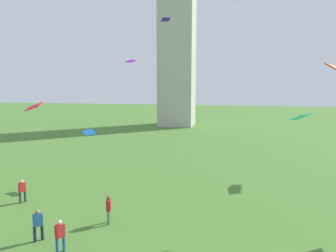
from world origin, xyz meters
TOP-DOWN VIEW (x-y plane):
  - monument_obelisk at (-8.91, 56.26)m, footprint 6.48×6.48m
  - person_0 at (-5.61, 8.44)m, footprint 0.41×0.48m
  - person_1 at (-7.31, 9.22)m, footprint 0.47×0.49m
  - person_2 at (-11.57, 13.68)m, footprint 0.39×0.47m
  - person_4 at (-4.61, 11.88)m, footprint 0.35×0.49m
  - kite_flying_2 at (7.73, 24.00)m, footprint 1.62×1.77m
  - kite_flying_3 at (-2.46, 17.15)m, footprint 0.78×0.93m
  - kite_flying_6 at (-8.40, 27.23)m, footprint 1.32×1.28m
  - kite_flying_7 at (-10.97, 14.58)m, footprint 1.15×0.80m
  - kite_flying_8 at (-9.04, 18.71)m, footprint 1.43×1.37m

SIDE VIEW (x-z plane):
  - person_2 at x=-11.57m, z-range 0.10..1.68m
  - person_0 at x=-5.61m, z-range 0.11..1.71m
  - person_4 at x=-4.61m, z-range 0.11..1.74m
  - person_1 at x=-7.31m, z-range 0.11..1.77m
  - kite_flying_8 at x=-9.04m, z-range 3.88..4.34m
  - kite_flying_2 at x=7.73m, z-range 4.83..5.54m
  - kite_flying_7 at x=-10.97m, z-range 6.12..6.73m
  - kite_flying_6 at x=-8.40m, z-range 10.10..10.53m
  - kite_flying_3 at x=-2.46m, z-range 12.15..12.31m
  - monument_obelisk at x=-8.91m, z-range 0.00..44.64m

